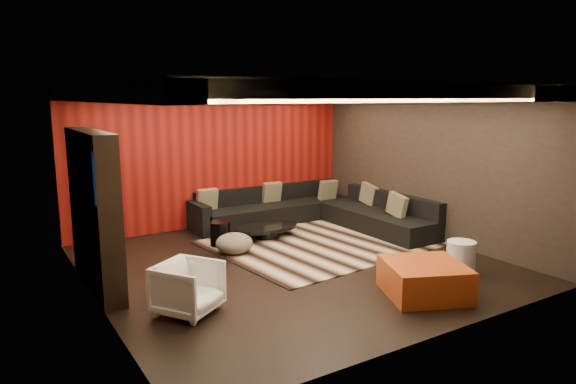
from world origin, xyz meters
TOP-DOWN VIEW (x-y plane):
  - floor at (0.00, 0.00)m, footprint 6.00×6.00m
  - ceiling at (0.00, 0.00)m, footprint 6.00×6.00m
  - wall_back at (0.00, 3.01)m, footprint 6.00×0.02m
  - wall_left at (-3.01, 0.00)m, footprint 0.02×6.00m
  - wall_right at (3.01, 0.00)m, footprint 0.02×6.00m
  - red_feature_wall at (0.00, 2.97)m, footprint 5.98×0.05m
  - soffit_back at (0.00, 2.70)m, footprint 6.00×0.60m
  - soffit_front at (0.00, -2.70)m, footprint 6.00×0.60m
  - soffit_left at (-2.70, 0.00)m, footprint 0.60×4.80m
  - soffit_right at (2.70, 0.00)m, footprint 0.60×4.80m
  - cove_back at (0.00, 2.36)m, footprint 4.80×0.08m
  - cove_front at (0.00, -2.36)m, footprint 4.80×0.08m
  - cove_left at (-2.36, 0.00)m, footprint 0.08×4.80m
  - cove_right at (2.36, 0.00)m, footprint 0.08×4.80m
  - tv_surround at (-2.85, 0.60)m, footprint 0.30×2.00m
  - tv_screen at (-2.69, 0.60)m, footprint 0.04×1.30m
  - tv_shelf at (-2.69, 0.60)m, footprint 0.04×1.60m
  - rug at (1.19, 0.70)m, footprint 4.27×3.37m
  - coffee_table at (0.40, 1.55)m, footprint 1.35×1.35m
  - drum_stool at (-0.56, 1.52)m, footprint 0.48×0.48m
  - striped_pouf at (-0.56, 0.95)m, footprint 0.76×0.76m
  - white_side_table at (1.85, -1.80)m, footprint 0.50×0.50m
  - orange_ottoman at (0.81, -2.06)m, footprint 1.32×1.32m
  - armchair at (-2.11, -0.93)m, footprint 0.97×0.98m
  - sectional_sofa at (1.73, 1.86)m, footprint 3.65×3.50m
  - throw_pillows at (1.75, 1.91)m, footprint 3.38×2.78m

SIDE VIEW (x-z plane):
  - floor at x=0.00m, z-range -0.02..0.00m
  - rug at x=1.19m, z-range 0.00..0.02m
  - coffee_table at x=0.40m, z-range 0.02..0.24m
  - striped_pouf at x=-0.56m, z-range 0.02..0.37m
  - orange_ottoman at x=0.81m, z-range 0.00..0.45m
  - drum_stool at x=-0.56m, z-range 0.02..0.45m
  - sectional_sofa at x=1.73m, z-range -0.11..0.64m
  - white_side_table at x=1.85m, z-range 0.00..0.53m
  - armchair at x=-2.11m, z-range 0.00..0.65m
  - throw_pillows at x=1.75m, z-range 0.37..0.87m
  - tv_shelf at x=-2.69m, z-range 0.68..0.72m
  - tv_surround at x=-2.85m, z-range 0.00..2.20m
  - wall_back at x=0.00m, z-range 0.00..2.80m
  - wall_left at x=-3.01m, z-range 0.00..2.80m
  - wall_right at x=3.01m, z-range 0.00..2.80m
  - red_feature_wall at x=0.00m, z-range 0.01..2.79m
  - tv_screen at x=-2.69m, z-range 1.05..1.85m
  - cove_back at x=0.00m, z-range 2.58..2.62m
  - cove_front at x=0.00m, z-range 2.58..2.62m
  - cove_left at x=-2.36m, z-range 2.58..2.62m
  - cove_right at x=2.36m, z-range 2.58..2.62m
  - soffit_back at x=0.00m, z-range 2.58..2.80m
  - soffit_front at x=0.00m, z-range 2.58..2.80m
  - soffit_left at x=-2.70m, z-range 2.58..2.80m
  - soffit_right at x=2.70m, z-range 2.58..2.80m
  - ceiling at x=0.00m, z-range 2.80..2.82m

